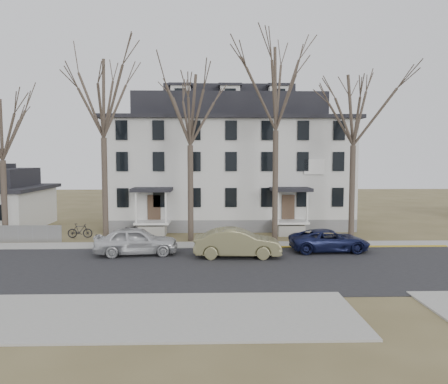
{
  "coord_description": "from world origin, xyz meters",
  "views": [
    {
      "loc": [
        -3.47,
        -20.92,
        5.92
      ],
      "look_at": [
        -2.66,
        9.0,
        3.54
      ],
      "focal_mm": 35.0,
      "sensor_mm": 36.0,
      "label": 1
    }
  ],
  "objects_px": {
    "tree_bungalow": "(1,125)",
    "bicycle_left": "(130,230)",
    "tree_mid_left": "(190,104)",
    "car_navy": "(329,241)",
    "boarding_house": "(229,163)",
    "tree_mid_right": "(354,105)",
    "car_silver": "(136,241)",
    "bicycle_right": "(80,231)",
    "car_tan": "(237,243)",
    "tree_far_left": "(103,93)",
    "tree_center": "(276,83)"
  },
  "relations": [
    {
      "from": "car_tan",
      "to": "bicycle_right",
      "type": "bearing_deg",
      "value": 61.94
    },
    {
      "from": "tree_mid_right",
      "to": "tree_far_left",
      "type": "bearing_deg",
      "value": 180.0
    },
    {
      "from": "car_silver",
      "to": "bicycle_right",
      "type": "bearing_deg",
      "value": 35.85
    },
    {
      "from": "car_navy",
      "to": "bicycle_right",
      "type": "xyz_separation_m",
      "value": [
        -17.01,
        4.97,
        -0.15
      ]
    },
    {
      "from": "tree_far_left",
      "to": "tree_center",
      "type": "xyz_separation_m",
      "value": [
        12.0,
        0.0,
        0.74
      ]
    },
    {
      "from": "tree_mid_right",
      "to": "car_navy",
      "type": "distance_m",
      "value": 10.08
    },
    {
      "from": "tree_mid_right",
      "to": "car_silver",
      "type": "height_order",
      "value": "tree_mid_right"
    },
    {
      "from": "tree_mid_left",
      "to": "car_tan",
      "type": "relative_size",
      "value": 2.49
    },
    {
      "from": "tree_mid_left",
      "to": "car_navy",
      "type": "height_order",
      "value": "tree_mid_left"
    },
    {
      "from": "boarding_house",
      "to": "car_silver",
      "type": "height_order",
      "value": "boarding_house"
    },
    {
      "from": "tree_bungalow",
      "to": "car_tan",
      "type": "distance_m",
      "value": 18.37
    },
    {
      "from": "boarding_house",
      "to": "tree_center",
      "type": "xyz_separation_m",
      "value": [
        3.0,
        -8.15,
        5.71
      ]
    },
    {
      "from": "tree_mid_right",
      "to": "car_silver",
      "type": "xyz_separation_m",
      "value": [
        -14.58,
        -4.51,
        -8.75
      ]
    },
    {
      "from": "tree_bungalow",
      "to": "bicycle_right",
      "type": "xyz_separation_m",
      "value": [
        4.86,
        1.08,
        -7.58
      ]
    },
    {
      "from": "tree_center",
      "to": "bicycle_left",
      "type": "height_order",
      "value": "tree_center"
    },
    {
      "from": "tree_mid_right",
      "to": "bicycle_right",
      "type": "relative_size",
      "value": 7.14
    },
    {
      "from": "tree_mid_left",
      "to": "tree_mid_right",
      "type": "relative_size",
      "value": 1.0
    },
    {
      "from": "bicycle_left",
      "to": "boarding_house",
      "type": "bearing_deg",
      "value": -65.94
    },
    {
      "from": "tree_center",
      "to": "car_tan",
      "type": "height_order",
      "value": "tree_center"
    },
    {
      "from": "boarding_house",
      "to": "bicycle_right",
      "type": "height_order",
      "value": "boarding_house"
    },
    {
      "from": "boarding_house",
      "to": "tree_mid_left",
      "type": "distance_m",
      "value": 9.66
    },
    {
      "from": "tree_mid_left",
      "to": "tree_mid_right",
      "type": "distance_m",
      "value": 11.5
    },
    {
      "from": "tree_mid_left",
      "to": "car_silver",
      "type": "distance_m",
      "value": 10.32
    },
    {
      "from": "bicycle_right",
      "to": "tree_center",
      "type": "bearing_deg",
      "value": -97.15
    },
    {
      "from": "boarding_house",
      "to": "car_silver",
      "type": "relative_size",
      "value": 4.17
    },
    {
      "from": "tree_mid_left",
      "to": "car_navy",
      "type": "relative_size",
      "value": 2.57
    },
    {
      "from": "tree_mid_right",
      "to": "tree_bungalow",
      "type": "xyz_separation_m",
      "value": [
        -24.5,
        0.0,
        -1.48
      ]
    },
    {
      "from": "tree_center",
      "to": "tree_mid_right",
      "type": "height_order",
      "value": "tree_center"
    },
    {
      "from": "boarding_house",
      "to": "tree_mid_right",
      "type": "relative_size",
      "value": 1.63
    },
    {
      "from": "car_navy",
      "to": "boarding_house",
      "type": "bearing_deg",
      "value": 23.72
    },
    {
      "from": "tree_bungalow",
      "to": "bicycle_left",
      "type": "distance_m",
      "value": 11.47
    },
    {
      "from": "tree_far_left",
      "to": "car_tan",
      "type": "relative_size",
      "value": 2.68
    },
    {
      "from": "tree_far_left",
      "to": "car_silver",
      "type": "xyz_separation_m",
      "value": [
        2.92,
        -4.51,
        -9.49
      ]
    },
    {
      "from": "car_tan",
      "to": "bicycle_left",
      "type": "bearing_deg",
      "value": 48.32
    },
    {
      "from": "tree_center",
      "to": "car_navy",
      "type": "xyz_separation_m",
      "value": [
        2.87,
        -3.89,
        -10.4
      ]
    },
    {
      "from": "tree_bungalow",
      "to": "bicycle_left",
      "type": "height_order",
      "value": "tree_bungalow"
    },
    {
      "from": "tree_far_left",
      "to": "car_tan",
      "type": "distance_m",
      "value": 14.13
    },
    {
      "from": "car_silver",
      "to": "car_tan",
      "type": "relative_size",
      "value": 0.97
    },
    {
      "from": "boarding_house",
      "to": "tree_far_left",
      "type": "distance_m",
      "value": 13.12
    },
    {
      "from": "tree_far_left",
      "to": "car_navy",
      "type": "bearing_deg",
      "value": -14.66
    },
    {
      "from": "tree_mid_left",
      "to": "car_silver",
      "type": "xyz_separation_m",
      "value": [
        -3.08,
        -4.51,
        -8.75
      ]
    },
    {
      "from": "tree_far_left",
      "to": "bicycle_left",
      "type": "distance_m",
      "value": 10.19
    },
    {
      "from": "tree_far_left",
      "to": "tree_mid_right",
      "type": "distance_m",
      "value": 17.52
    },
    {
      "from": "tree_mid_left",
      "to": "bicycle_right",
      "type": "bearing_deg",
      "value": 172.47
    },
    {
      "from": "tree_center",
      "to": "car_tan",
      "type": "distance_m",
      "value": 11.91
    },
    {
      "from": "car_silver",
      "to": "car_navy",
      "type": "distance_m",
      "value": 11.97
    },
    {
      "from": "tree_mid_right",
      "to": "car_navy",
      "type": "height_order",
      "value": "tree_mid_right"
    },
    {
      "from": "tree_mid_left",
      "to": "car_tan",
      "type": "xyz_separation_m",
      "value": [
        3.01,
        -5.3,
        -8.76
      ]
    },
    {
      "from": "car_tan",
      "to": "tree_bungalow",
      "type": "bearing_deg",
      "value": 73.4
    },
    {
      "from": "tree_bungalow",
      "to": "car_silver",
      "type": "height_order",
      "value": "tree_bungalow"
    }
  ]
}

